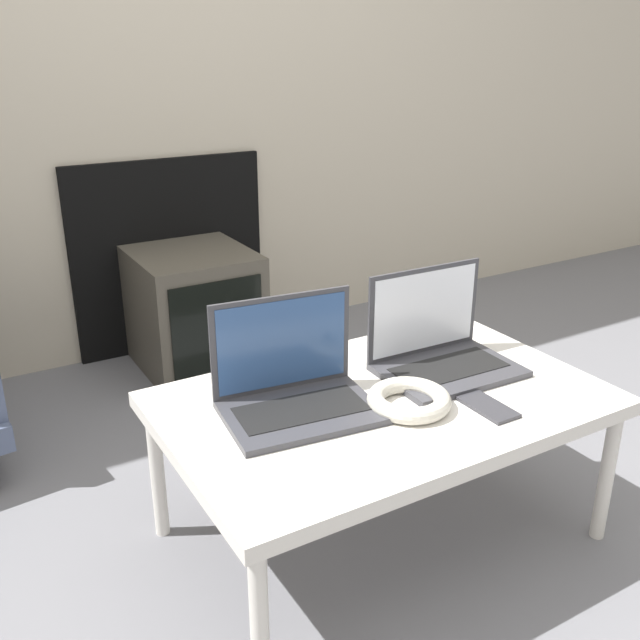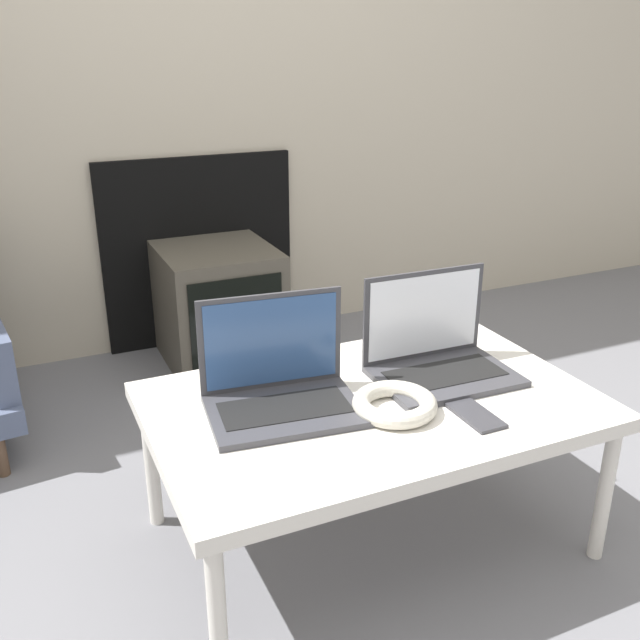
# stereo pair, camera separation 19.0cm
# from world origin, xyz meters

# --- Properties ---
(ground_plane) EXTENTS (14.00, 14.00, 0.00)m
(ground_plane) POSITION_xyz_m (0.00, 0.00, 0.00)
(ground_plane) COLOR slate
(wall_back) EXTENTS (7.00, 0.08, 2.60)m
(wall_back) POSITION_xyz_m (-0.00, 1.69, 1.29)
(wall_back) COLOR #B7AD99
(wall_back) RESTS_ON ground_plane
(table) EXTENTS (1.04, 0.66, 0.40)m
(table) POSITION_xyz_m (0.00, 0.19, 0.37)
(table) COLOR silver
(table) RESTS_ON ground_plane
(laptop_left) EXTENTS (0.37, 0.28, 0.25)m
(laptop_left) POSITION_xyz_m (-0.21, 0.26, 0.46)
(laptop_left) COLOR #38383D
(laptop_left) RESTS_ON table
(laptop_right) EXTENTS (0.35, 0.25, 0.25)m
(laptop_right) POSITION_xyz_m (0.22, 0.26, 0.46)
(laptop_right) COLOR #38383D
(laptop_right) RESTS_ON table
(headphones) EXTENTS (0.19, 0.19, 0.04)m
(headphones) POSITION_xyz_m (0.02, 0.12, 0.42)
(headphones) COLOR beige
(headphones) RESTS_ON table
(phone) EXTENTS (0.07, 0.14, 0.01)m
(phone) POSITION_xyz_m (0.17, 0.02, 0.40)
(phone) COLOR #333338
(phone) RESTS_ON table
(tv) EXTENTS (0.42, 0.46, 0.46)m
(tv) POSITION_xyz_m (-0.02, 1.41, 0.23)
(tv) COLOR #4C473D
(tv) RESTS_ON ground_plane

